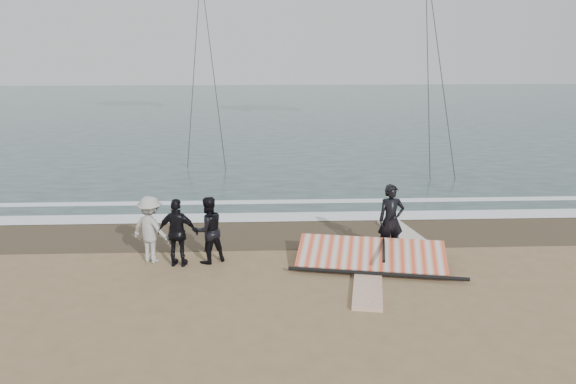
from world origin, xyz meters
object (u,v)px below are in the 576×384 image
sail_rig (367,256)px  man_main (391,220)px  board_white (368,286)px  board_cream (405,235)px

sail_rig → man_main: bearing=41.2°
board_white → sail_rig: sail_rig is taller
board_white → sail_rig: size_ratio=0.55×
board_white → board_cream: (1.65, 3.32, 0.01)m
board_white → sail_rig: 1.48m
sail_rig → board_cream: bearing=52.9°
board_white → board_cream: board_cream is taller
board_cream → man_main: bearing=-130.6°
man_main → board_white: size_ratio=0.81×
man_main → sail_rig: man_main is taller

